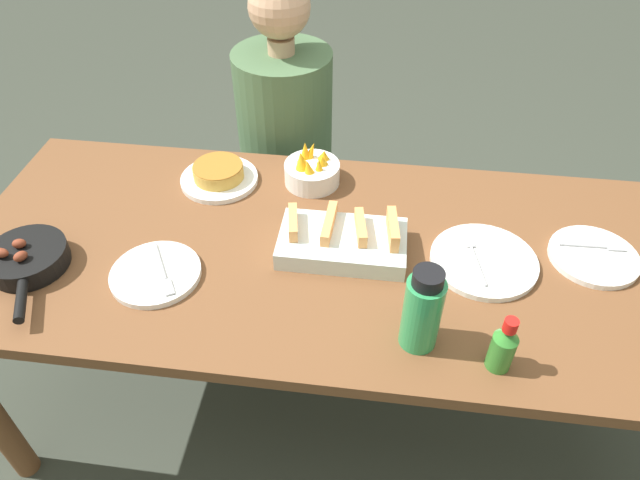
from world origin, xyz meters
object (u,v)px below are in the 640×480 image
Objects in this scene: melon_tray at (343,240)px; hot_sauce_bottle at (503,346)px; frittata_plate_center at (219,175)px; skillet at (27,259)px; fruit_bowl_mango at (312,170)px; empty_plate_near_front at (484,261)px; empty_plate_far_left at (594,256)px; empty_plate_far_right at (156,274)px; person_figure at (287,174)px; water_bottle at (422,310)px.

hot_sauce_bottle is at bearing -41.06° from melon_tray.
frittata_plate_center is at bearing 143.42° from hot_sauce_bottle.
fruit_bowl_mango is (0.65, 0.44, 0.01)m from skillet.
empty_plate_near_front is 0.56m from fruit_bowl_mango.
empty_plate_far_left is 0.46m from hot_sauce_bottle.
empty_plate_far_right is at bearing -169.40° from empty_plate_far_left.
empty_plate_near_front and empty_plate_far_right have the same top height.
fruit_bowl_mango is 0.13× the size of person_figure.
fruit_bowl_mango is (-0.48, 0.28, 0.03)m from empty_plate_near_front.
hot_sauce_bottle is at bearing -50.91° from fruit_bowl_mango.
empty_plate_near_front is at bearing 73.87° from skillet.
melon_tray is 1.46× the size of empty_plate_far_right.
water_bottle is (-0.16, -0.26, 0.09)m from empty_plate_near_front.
melon_tray reaches higher than frittata_plate_center.
empty_plate_far_right is at bearing 168.87° from hot_sauce_bottle.
empty_plate_far_left is 0.18× the size of person_figure.
melon_tray is 2.00× the size of fruit_bowl_mango.
person_figure is at bearing 123.06° from skillet.
melon_tray is 0.34m from water_bottle.
water_bottle is (0.58, -0.51, 0.08)m from frittata_plate_center.
skillet is 0.56m from frittata_plate_center.
person_figure reaches higher than empty_plate_far_right.
skillet is 0.97m from person_figure.
skillet is at bearing -132.70° from frittata_plate_center.
fruit_bowl_mango is at bearing 163.01° from empty_plate_far_left.
person_figure is at bearing 134.62° from empty_plate_near_front.
person_figure is (0.18, 0.78, -0.24)m from empty_plate_far_right.
frittata_plate_center is 1.02× the size of empty_plate_far_left.
water_bottle is at bearing -62.97° from person_figure.
water_bottle is at bearing -54.72° from melon_tray.
person_figure reaches higher than fruit_bowl_mango.
empty_plate_near_front is 0.32m from water_bottle.
water_bottle reaches higher than empty_plate_far_right.
frittata_plate_center is 0.40m from empty_plate_far_right.
hot_sauce_bottle reaches higher than fruit_bowl_mango.
person_figure is (0.13, 0.38, -0.26)m from frittata_plate_center.
melon_tray is 0.47m from empty_plate_far_right.
hot_sauce_bottle reaches higher than skillet.
fruit_bowl_mango reaches higher than empty_plate_far_left.
empty_plate_near_front is 1.26× the size of water_bottle.
empty_plate_near_front is 1.84× the size of hot_sauce_bottle.
empty_plate_far_left is (0.63, 0.05, -0.02)m from melon_tray.
fruit_bowl_mango is (0.27, 0.03, 0.02)m from frittata_plate_center.
frittata_plate_center is at bearing 113.19° from skillet.
person_figure is (-0.62, 0.63, -0.24)m from empty_plate_near_front.
water_bottle is 1.46× the size of hot_sauce_bottle.
person_figure is (-0.90, 0.57, -0.24)m from empty_plate_far_left.
frittata_plate_center reaches higher than empty_plate_far_right.
empty_plate_far_right is at bearing 67.63° from skillet.
melon_tray is 1.52× the size of water_bottle.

